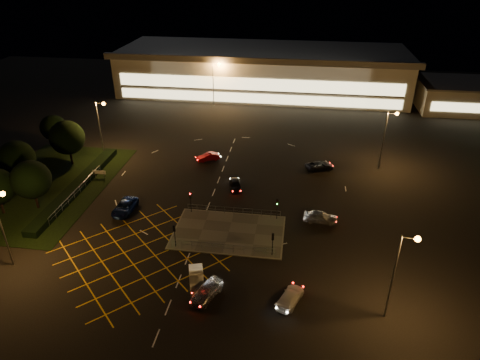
# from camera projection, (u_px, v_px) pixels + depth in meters

# --- Properties ---
(ground) EXTENTS (180.00, 180.00, 0.00)m
(ground) POSITION_uv_depth(u_px,v_px,m) (217.00, 223.00, 57.92)
(ground) COLOR black
(ground) RESTS_ON ground
(pedestrian_island) EXTENTS (14.00, 9.00, 0.12)m
(pedestrian_island) POSITION_uv_depth(u_px,v_px,m) (229.00, 232.00, 55.90)
(pedestrian_island) COLOR #4C4944
(pedestrian_island) RESTS_ON ground
(grass_verge) EXTENTS (18.00, 30.00, 0.08)m
(grass_verge) POSITION_uv_depth(u_px,v_px,m) (48.00, 186.00, 66.66)
(grass_verge) COLOR black
(grass_verge) RESTS_ON ground
(hedge) EXTENTS (2.00, 26.00, 1.00)m
(hedge) POSITION_uv_depth(u_px,v_px,m) (77.00, 186.00, 65.81)
(hedge) COLOR black
(hedge) RESTS_ON ground
(supermarket) EXTENTS (72.00, 26.50, 10.50)m
(supermarket) POSITION_uv_depth(u_px,v_px,m) (262.00, 70.00, 109.27)
(supermarket) COLOR beige
(supermarket) RESTS_ON ground
(retail_unit_a) EXTENTS (18.80, 14.80, 6.35)m
(retail_unit_a) POSITION_uv_depth(u_px,v_px,m) (459.00, 95.00, 97.52)
(retail_unit_a) COLOR beige
(retail_unit_a) RESTS_ON ground
(streetlight_sw) EXTENTS (1.78, 0.56, 10.03)m
(streetlight_sw) POSITION_uv_depth(u_px,v_px,m) (2.00, 218.00, 47.08)
(streetlight_sw) COLOR slate
(streetlight_sw) RESTS_ON ground
(streetlight_se) EXTENTS (1.78, 0.56, 10.03)m
(streetlight_se) POSITION_uv_depth(u_px,v_px,m) (400.00, 266.00, 40.04)
(streetlight_se) COLOR slate
(streetlight_se) RESTS_ON ground
(streetlight_nw) EXTENTS (1.78, 0.56, 10.03)m
(streetlight_nw) POSITION_uv_depth(u_px,v_px,m) (101.00, 121.00, 73.42)
(streetlight_nw) COLOR slate
(streetlight_nw) RESTS_ON ground
(streetlight_ne) EXTENTS (1.78, 0.56, 10.03)m
(streetlight_ne) POSITION_uv_depth(u_px,v_px,m) (387.00, 132.00, 69.10)
(streetlight_ne) COLOR slate
(streetlight_ne) RESTS_ON ground
(streetlight_far_left) EXTENTS (1.78, 0.56, 10.03)m
(streetlight_far_left) POSITION_uv_depth(u_px,v_px,m) (215.00, 78.00, 97.74)
(streetlight_far_left) COLOR slate
(streetlight_far_left) RESTS_ON ground
(streetlight_far_right) EXTENTS (1.78, 0.56, 10.03)m
(streetlight_far_right) POSITION_uv_depth(u_px,v_px,m) (394.00, 83.00, 94.43)
(streetlight_far_right) COLOR slate
(streetlight_far_right) RESTS_ON ground
(signal_sw) EXTENTS (0.28, 0.30, 3.15)m
(signal_sw) POSITION_uv_depth(u_px,v_px,m) (175.00, 231.00, 52.09)
(signal_sw) COLOR black
(signal_sw) RESTS_ON pedestrian_island
(signal_se) EXTENTS (0.28, 0.30, 3.15)m
(signal_se) POSITION_uv_depth(u_px,v_px,m) (273.00, 240.00, 50.57)
(signal_se) COLOR black
(signal_se) RESTS_ON pedestrian_island
(signal_nw) EXTENTS (0.28, 0.30, 3.15)m
(signal_nw) POSITION_uv_depth(u_px,v_px,m) (191.00, 198.00, 59.03)
(signal_nw) COLOR black
(signal_nw) RESTS_ON pedestrian_island
(signal_ne) EXTENTS (0.28, 0.30, 3.15)m
(signal_ne) POSITION_uv_depth(u_px,v_px,m) (277.00, 205.00, 57.52)
(signal_ne) COLOR black
(signal_ne) RESTS_ON pedestrian_island
(tree_b) EXTENTS (5.40, 5.40, 7.35)m
(tree_b) POSITION_uv_depth(u_px,v_px,m) (17.00, 158.00, 64.96)
(tree_b) COLOR black
(tree_b) RESTS_ON ground
(tree_c) EXTENTS (5.76, 5.76, 7.84)m
(tree_c) POSITION_uv_depth(u_px,v_px,m) (67.00, 138.00, 71.27)
(tree_c) COLOR black
(tree_c) RESTS_ON ground
(tree_d) EXTENTS (4.68, 4.68, 6.37)m
(tree_d) POSITION_uv_depth(u_px,v_px,m) (54.00, 128.00, 77.69)
(tree_d) COLOR black
(tree_d) RESTS_ON ground
(tree_e) EXTENTS (5.40, 5.40, 7.35)m
(tree_e) POSITION_uv_depth(u_px,v_px,m) (31.00, 180.00, 58.99)
(tree_e) COLOR black
(tree_e) RESTS_ON ground
(car_near_silver) EXTENTS (3.38, 4.92, 1.56)m
(car_near_silver) POSITION_uv_depth(u_px,v_px,m) (207.00, 291.00, 45.25)
(car_near_silver) COLOR #AAADB1
(car_near_silver) RESTS_ON ground
(car_queue_white) EXTENTS (2.77, 4.74, 1.48)m
(car_queue_white) POSITION_uv_depth(u_px,v_px,m) (196.00, 279.00, 47.03)
(car_queue_white) COLOR white
(car_queue_white) RESTS_ON ground
(car_left_blue) EXTENTS (2.52, 5.28, 1.45)m
(car_left_blue) POSITION_uv_depth(u_px,v_px,m) (125.00, 207.00, 60.09)
(car_left_blue) COLOR #0D1C4F
(car_left_blue) RESTS_ON ground
(car_far_dkgrey) EXTENTS (2.68, 4.49, 1.22)m
(car_far_dkgrey) POSITION_uv_depth(u_px,v_px,m) (235.00, 185.00, 65.95)
(car_far_dkgrey) COLOR black
(car_far_dkgrey) RESTS_ON ground
(car_right_silver) EXTENTS (4.73, 2.26, 1.56)m
(car_right_silver) POSITION_uv_depth(u_px,v_px,m) (321.00, 217.00, 57.76)
(car_right_silver) COLOR #ACB0B3
(car_right_silver) RESTS_ON ground
(car_circ_red) EXTENTS (4.13, 3.19, 1.31)m
(car_circ_red) POSITION_uv_depth(u_px,v_px,m) (208.00, 157.00, 74.68)
(car_circ_red) COLOR maroon
(car_circ_red) RESTS_ON ground
(car_east_grey) EXTENTS (5.36, 3.93, 1.35)m
(car_east_grey) POSITION_uv_depth(u_px,v_px,m) (320.00, 166.00, 71.55)
(car_east_grey) COLOR black
(car_east_grey) RESTS_ON ground
(car_approach_white) EXTENTS (3.28, 4.76, 1.28)m
(car_approach_white) POSITION_uv_depth(u_px,v_px,m) (290.00, 297.00, 44.67)
(car_approach_white) COLOR silver
(car_approach_white) RESTS_ON ground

